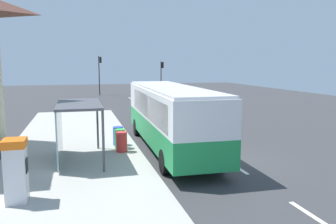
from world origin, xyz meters
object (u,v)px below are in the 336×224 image
(recycling_bin_red, at_px, (122,142))
(white_van, at_px, (160,93))
(sedan_near, at_px, (145,91))
(traffic_light_near_side, at_px, (162,72))
(recycling_bin_blue, at_px, (118,136))
(recycling_bin_green, at_px, (120,139))
(bus, at_px, (170,114))
(bus_shelter, at_px, (72,117))
(ticket_machine, at_px, (16,170))
(traffic_light_far_side, at_px, (100,70))

(recycling_bin_red, bearing_deg, white_van, 71.20)
(sedan_near, bearing_deg, traffic_light_near_side, 50.56)
(recycling_bin_blue, bearing_deg, sedan_near, 75.97)
(white_van, distance_m, recycling_bin_blue, 18.55)
(recycling_bin_red, bearing_deg, recycling_bin_green, 90.00)
(white_van, xyz_separation_m, traffic_light_near_side, (3.30, 12.51, 1.77))
(white_van, bearing_deg, bus, -102.04)
(white_van, relative_size, recycling_bin_red, 5.53)
(bus_shelter, bearing_deg, recycling_bin_red, 24.01)
(recycling_bin_red, bearing_deg, recycling_bin_blue, 90.00)
(white_van, xyz_separation_m, ticket_machine, (-10.21, -23.95, -0.17))
(traffic_light_far_side, relative_size, bus_shelter, 1.34)
(traffic_light_far_side, bearing_deg, white_van, -68.27)
(ticket_machine, relative_size, recycling_bin_red, 2.04)
(ticket_machine, height_order, recycling_bin_red, ticket_machine)
(bus, relative_size, recycling_bin_red, 11.65)
(recycling_bin_blue, xyz_separation_m, bus_shelter, (-2.21, -2.39, 1.44))
(white_van, xyz_separation_m, sedan_near, (0.10, 8.62, -0.55))
(white_van, bearing_deg, recycling_bin_blue, -110.20)
(recycling_bin_blue, bearing_deg, white_van, 69.80)
(traffic_light_far_side, distance_m, bus_shelter, 33.29)
(recycling_bin_red, height_order, recycling_bin_blue, same)
(white_van, xyz_separation_m, recycling_bin_blue, (-6.40, -17.40, -0.69))
(white_van, distance_m, recycling_bin_red, 19.87)
(ticket_machine, bearing_deg, recycling_bin_blue, 59.85)
(recycling_bin_blue, bearing_deg, recycling_bin_green, -90.00)
(traffic_light_far_side, bearing_deg, traffic_light_near_side, -5.31)
(bus, relative_size, bus_shelter, 2.77)
(ticket_machine, bearing_deg, traffic_light_far_side, 82.51)
(traffic_light_near_side, distance_m, traffic_light_far_side, 8.66)
(traffic_light_far_side, xyz_separation_m, bus_shelter, (-3.31, -33.09, -1.45))
(traffic_light_near_side, bearing_deg, white_van, -104.79)
(recycling_bin_blue, bearing_deg, traffic_light_far_side, 87.96)
(recycling_bin_green, height_order, bus_shelter, bus_shelter)
(ticket_machine, xyz_separation_m, recycling_bin_blue, (3.81, 6.55, -0.52))
(bus, distance_m, white_van, 18.76)
(recycling_bin_red, relative_size, recycling_bin_green, 1.00)
(recycling_bin_green, bearing_deg, sedan_near, 76.33)
(recycling_bin_green, distance_m, bus_shelter, 3.13)
(bus, xyz_separation_m, recycling_bin_red, (-2.49, -0.46, -1.19))
(ticket_machine, xyz_separation_m, recycling_bin_red, (3.81, 5.15, -0.52))
(ticket_machine, distance_m, bus_shelter, 4.56)
(sedan_near, xyz_separation_m, traffic_light_far_side, (-5.40, 4.70, 2.76))
(bus, bearing_deg, white_van, 77.96)
(recycling_bin_green, bearing_deg, bus_shelter, -142.70)
(sedan_near, bearing_deg, recycling_bin_blue, -104.03)
(sedan_near, xyz_separation_m, recycling_bin_red, (-6.50, -27.41, -0.14))
(ticket_machine, distance_m, recycling_bin_blue, 7.59)
(white_van, relative_size, bus_shelter, 1.31)
(sedan_near, xyz_separation_m, bus_shelter, (-8.71, -28.40, 1.31))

